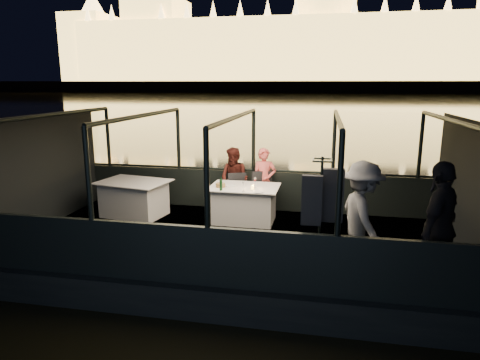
% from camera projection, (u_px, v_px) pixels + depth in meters
% --- Properties ---
extents(river_water, '(500.00, 500.00, 0.00)m').
position_uv_depth(river_water, '(317.00, 100.00, 84.84)').
color(river_water, black).
rests_on(river_water, ground).
extents(boat_hull, '(8.60, 4.40, 1.00)m').
position_uv_depth(boat_hull, '(236.00, 262.00, 8.29)').
color(boat_hull, black).
rests_on(boat_hull, river_water).
extents(boat_deck, '(8.00, 4.00, 0.04)m').
position_uv_depth(boat_deck, '(236.00, 239.00, 8.19)').
color(boat_deck, black).
rests_on(boat_deck, boat_hull).
extents(gunwale_port, '(8.00, 0.08, 0.90)m').
position_uv_depth(gunwale_port, '(253.00, 190.00, 10.00)').
color(gunwale_port, black).
rests_on(gunwale_port, boat_deck).
extents(gunwale_starboard, '(8.00, 0.08, 0.90)m').
position_uv_depth(gunwale_starboard, '(208.00, 257.00, 6.17)').
color(gunwale_starboard, black).
rests_on(gunwale_starboard, boat_deck).
extents(cabin_glass_port, '(8.00, 0.02, 1.40)m').
position_uv_depth(cabin_glass_port, '(253.00, 141.00, 9.74)').
color(cabin_glass_port, '#99B2B2').
rests_on(cabin_glass_port, gunwale_port).
extents(cabin_glass_starboard, '(8.00, 0.02, 1.40)m').
position_uv_depth(cabin_glass_starboard, '(207.00, 179.00, 5.91)').
color(cabin_glass_starboard, '#99B2B2').
rests_on(cabin_glass_starboard, gunwale_starboard).
extents(cabin_roof_glass, '(8.00, 4.00, 0.02)m').
position_uv_depth(cabin_roof_glass, '(236.00, 117.00, 7.67)').
color(cabin_roof_glass, '#99B2B2').
rests_on(cabin_roof_glass, boat_deck).
extents(end_wall_fore, '(0.02, 4.00, 2.30)m').
position_uv_depth(end_wall_fore, '(43.00, 171.00, 8.68)').
color(end_wall_fore, black).
rests_on(end_wall_fore, boat_deck).
extents(end_wall_aft, '(0.02, 4.00, 2.30)m').
position_uv_depth(end_wall_aft, '(469.00, 190.00, 7.18)').
color(end_wall_aft, black).
rests_on(end_wall_aft, boat_deck).
extents(canopy_ribs, '(8.00, 4.00, 2.30)m').
position_uv_depth(canopy_ribs, '(236.00, 179.00, 7.93)').
color(canopy_ribs, black).
rests_on(canopy_ribs, boat_deck).
extents(embankment, '(400.00, 140.00, 6.00)m').
position_uv_depth(embankment, '(322.00, 88.00, 209.00)').
color(embankment, '#423D33').
rests_on(embankment, ground).
extents(parliament_building, '(220.00, 32.00, 60.00)m').
position_uv_depth(parliament_building, '(325.00, 17.00, 169.29)').
color(parliament_building, '#F2D18C').
rests_on(parliament_building, embankment).
extents(dining_table_central, '(1.46, 1.06, 0.77)m').
position_uv_depth(dining_table_central, '(244.00, 204.00, 9.10)').
color(dining_table_central, silver).
rests_on(dining_table_central, boat_deck).
extents(dining_table_aft, '(1.66, 1.33, 0.79)m').
position_uv_depth(dining_table_aft, '(134.00, 199.00, 9.49)').
color(dining_table_aft, silver).
rests_on(dining_table_aft, boat_deck).
extents(chair_port_left, '(0.55, 0.55, 0.90)m').
position_uv_depth(chair_port_left, '(235.00, 195.00, 9.57)').
color(chair_port_left, black).
rests_on(chair_port_left, boat_deck).
extents(chair_port_right, '(0.59, 0.59, 0.96)m').
position_uv_depth(chair_port_right, '(260.00, 196.00, 9.46)').
color(chair_port_right, black).
rests_on(chair_port_right, boat_deck).
extents(coat_stand, '(0.54, 0.44, 1.88)m').
position_uv_depth(coat_stand, '(320.00, 223.00, 6.26)').
color(coat_stand, black).
rests_on(coat_stand, boat_deck).
extents(person_woman_coral, '(0.59, 0.44, 1.48)m').
position_uv_depth(person_woman_coral, '(264.00, 180.00, 9.65)').
color(person_woman_coral, '#E55B53').
rests_on(person_woman_coral, boat_deck).
extents(person_man_maroon, '(0.85, 0.76, 1.47)m').
position_uv_depth(person_man_maroon, '(234.00, 179.00, 9.77)').
color(person_man_maroon, '#3D1511').
rests_on(person_man_maroon, boat_deck).
extents(passenger_stripe, '(0.95, 1.28, 1.76)m').
position_uv_depth(passenger_stripe, '(362.00, 219.00, 6.60)').
color(passenger_stripe, silver).
rests_on(passenger_stripe, boat_deck).
extents(passenger_dark, '(0.98, 1.19, 1.89)m').
position_uv_depth(passenger_dark, '(438.00, 233.00, 5.96)').
color(passenger_dark, black).
rests_on(passenger_dark, boat_deck).
extents(wine_bottle, '(0.07, 0.07, 0.27)m').
position_uv_depth(wine_bottle, '(221.00, 183.00, 8.65)').
color(wine_bottle, '#143719').
rests_on(wine_bottle, dining_table_central).
extents(bread_basket, '(0.24, 0.24, 0.08)m').
position_uv_depth(bread_basket, '(221.00, 185.00, 8.96)').
color(bread_basket, olive).
rests_on(bread_basket, dining_table_central).
extents(amber_candle, '(0.06, 0.06, 0.08)m').
position_uv_depth(amber_candle, '(253.00, 187.00, 8.77)').
color(amber_candle, yellow).
rests_on(amber_candle, dining_table_central).
extents(plate_near, '(0.28, 0.28, 0.01)m').
position_uv_depth(plate_near, '(258.00, 192.00, 8.54)').
color(plate_near, white).
rests_on(plate_near, dining_table_central).
extents(plate_far, '(0.30, 0.30, 0.01)m').
position_uv_depth(plate_far, '(231.00, 186.00, 9.02)').
color(plate_far, white).
rests_on(plate_far, dining_table_central).
extents(wine_glass_white, '(0.07, 0.07, 0.19)m').
position_uv_depth(wine_glass_white, '(221.00, 186.00, 8.69)').
color(wine_glass_white, silver).
rests_on(wine_glass_white, dining_table_central).
extents(wine_glass_red, '(0.08, 0.08, 0.20)m').
position_uv_depth(wine_glass_red, '(255.00, 183.00, 8.92)').
color(wine_glass_red, white).
rests_on(wine_glass_red, dining_table_central).
extents(wine_glass_empty, '(0.09, 0.09, 0.19)m').
position_uv_depth(wine_glass_empty, '(243.00, 187.00, 8.58)').
color(wine_glass_empty, silver).
rests_on(wine_glass_empty, dining_table_central).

